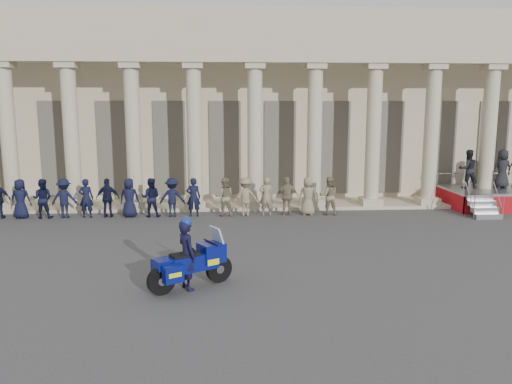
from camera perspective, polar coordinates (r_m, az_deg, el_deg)
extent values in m
plane|color=#3A3A3C|center=(14.33, -3.65, -8.38)|extent=(90.00, 90.00, 0.00)
cube|color=tan|center=(28.64, -3.54, 9.71)|extent=(40.00, 10.00, 9.00)
cube|color=tan|center=(22.85, -3.50, -1.40)|extent=(40.00, 2.60, 0.15)
cube|color=tan|center=(21.77, -3.69, 15.81)|extent=(35.80, 1.00, 1.00)
cube|color=tan|center=(21.92, -3.73, 18.67)|extent=(35.80, 1.00, 1.20)
cube|color=tan|center=(23.88, -25.92, -1.33)|extent=(0.90, 0.90, 0.30)
cylinder|color=tan|center=(23.56, -26.44, 5.74)|extent=(0.64, 0.64, 5.60)
cube|color=tan|center=(23.59, -26.98, 12.82)|extent=(0.85, 0.85, 0.24)
cube|color=tan|center=(23.00, -19.93, -1.32)|extent=(0.90, 0.90, 0.30)
cylinder|color=tan|center=(22.66, -20.36, 6.03)|extent=(0.64, 0.64, 5.60)
cube|color=tan|center=(22.70, -20.79, 13.39)|extent=(0.85, 0.85, 0.24)
cube|color=tan|center=(22.39, -13.55, -1.29)|extent=(0.90, 0.90, 0.30)
cylinder|color=tan|center=(22.04, -13.85, 6.26)|extent=(0.64, 0.64, 5.60)
cube|color=tan|center=(22.08, -14.16, 13.84)|extent=(0.85, 0.85, 0.24)
cube|color=tan|center=(22.07, -6.89, -1.25)|extent=(0.90, 0.90, 0.30)
cylinder|color=tan|center=(21.72, -7.05, 6.42)|extent=(0.64, 0.64, 5.60)
cube|color=tan|center=(21.76, -7.21, 14.12)|extent=(0.85, 0.85, 0.24)
cube|color=tan|center=(22.05, -0.13, -1.19)|extent=(0.90, 0.90, 0.30)
cylinder|color=tan|center=(21.70, -0.14, 6.49)|extent=(0.64, 0.64, 5.60)
cube|color=tan|center=(21.74, -0.14, 14.19)|extent=(0.85, 0.85, 0.24)
cube|color=tan|center=(22.34, 6.54, -1.11)|extent=(0.90, 0.90, 0.30)
cylinder|color=tan|center=(21.99, 6.69, 6.46)|extent=(0.64, 0.64, 5.60)
cube|color=tan|center=(22.03, 6.84, 14.07)|extent=(0.85, 0.85, 0.24)
cube|color=tan|center=(22.92, 12.96, -1.02)|extent=(0.90, 0.90, 0.30)
cylinder|color=tan|center=(22.58, 13.24, 6.36)|extent=(0.64, 0.64, 5.60)
cube|color=tan|center=(22.62, 13.53, 13.76)|extent=(0.85, 0.85, 0.24)
cube|color=tan|center=(23.78, 18.99, -0.93)|extent=(0.90, 0.90, 0.30)
cylinder|color=tan|center=(23.45, 19.38, 6.18)|extent=(0.64, 0.64, 5.60)
cube|color=tan|center=(23.49, 19.78, 13.30)|extent=(0.85, 0.85, 0.24)
cube|color=tan|center=(24.87, 24.55, -0.83)|extent=(0.90, 0.90, 0.30)
cylinder|color=tan|center=(24.56, 25.02, 5.95)|extent=(0.64, 0.64, 5.60)
cube|color=tan|center=(24.60, 25.51, 12.75)|extent=(0.85, 0.85, 0.24)
cube|color=black|center=(25.96, -27.23, 4.39)|extent=(1.30, 0.12, 4.20)
cube|color=black|center=(25.02, -21.77, 4.61)|extent=(1.30, 0.12, 4.20)
cube|color=black|center=(24.32, -15.94, 4.80)|extent=(1.30, 0.12, 4.20)
cube|color=black|center=(23.89, -9.82, 4.94)|extent=(1.30, 0.12, 4.20)
cube|color=black|center=(23.73, -3.55, 5.04)|extent=(1.30, 0.12, 4.20)
cube|color=black|center=(23.86, 2.73, 5.07)|extent=(1.30, 0.12, 4.20)
cube|color=black|center=(24.26, 8.88, 5.04)|extent=(1.30, 0.12, 4.20)
cube|color=black|center=(24.94, 14.75, 4.96)|extent=(1.30, 0.12, 4.20)
cube|color=black|center=(25.85, 20.26, 4.84)|extent=(1.30, 0.12, 4.20)
cube|color=black|center=(26.99, 25.35, 4.68)|extent=(1.30, 0.12, 4.20)
imported|color=black|center=(22.24, -25.31, -0.71)|extent=(0.78, 0.51, 1.60)
imported|color=black|center=(21.93, -23.21, -0.70)|extent=(0.78, 0.61, 1.60)
imported|color=black|center=(21.65, -21.05, -0.68)|extent=(1.04, 0.60, 1.60)
imported|color=black|center=(21.40, -18.84, -0.67)|extent=(0.59, 0.38, 1.60)
imported|color=black|center=(21.18, -16.57, -0.66)|extent=(0.94, 0.39, 1.60)
imported|color=black|center=(21.00, -14.27, -0.64)|extent=(0.78, 0.51, 1.60)
imported|color=black|center=(20.85, -11.92, -0.62)|extent=(0.78, 0.61, 1.60)
imported|color=black|center=(20.73, -9.55, -0.60)|extent=(1.04, 0.60, 1.60)
imported|color=black|center=(20.65, -7.16, -0.58)|extent=(0.59, 0.38, 1.60)
imported|color=#7C7256|center=(20.60, -3.63, -0.55)|extent=(0.78, 0.61, 1.60)
imported|color=#7C7256|center=(20.61, -1.22, -0.53)|extent=(1.04, 0.60, 1.60)
imported|color=#7C7256|center=(20.66, 1.19, -0.51)|extent=(0.59, 0.38, 1.60)
imported|color=#7C7256|center=(20.75, 3.58, -0.48)|extent=(0.94, 0.39, 1.60)
imported|color=#7C7256|center=(20.87, 5.95, -0.46)|extent=(0.78, 0.51, 1.60)
imported|color=#7C7256|center=(21.02, 8.29, -0.43)|extent=(0.78, 0.61, 1.60)
cube|color=gray|center=(24.86, 25.59, 0.26)|extent=(4.22, 3.01, 0.10)
cube|color=#A00C15|center=(23.65, 27.23, -1.34)|extent=(4.22, 0.04, 0.75)
cube|color=#A00C15|center=(23.99, 21.14, -0.78)|extent=(0.04, 3.01, 0.75)
cube|color=gray|center=(22.18, 25.00, -2.54)|extent=(1.10, 0.28, 0.21)
cube|color=gray|center=(22.38, 24.70, -1.86)|extent=(1.10, 0.28, 0.21)
cube|color=gray|center=(22.59, 24.41, -1.20)|extent=(1.10, 0.28, 0.21)
cube|color=gray|center=(22.79, 24.13, -0.54)|extent=(1.10, 0.28, 0.21)
cylinder|color=gray|center=(26.05, 24.15, 1.97)|extent=(4.22, 0.04, 0.04)
imported|color=black|center=(24.36, 23.04, 2.44)|extent=(0.84, 0.66, 1.73)
imported|color=black|center=(24.72, 24.71, 2.43)|extent=(0.63, 0.41, 1.73)
imported|color=black|center=(25.11, 26.32, 2.41)|extent=(0.85, 0.55, 1.73)
cylinder|color=black|center=(12.95, -4.26, -8.74)|extent=(0.67, 0.48, 0.70)
cylinder|color=black|center=(12.29, -10.77, -9.92)|extent=(0.67, 0.48, 0.70)
cube|color=navy|center=(12.52, -7.24, -7.96)|extent=(1.27, 1.00, 0.40)
cube|color=navy|center=(12.71, -5.11, -6.86)|extent=(0.78, 0.77, 0.48)
cube|color=silver|center=(12.78, -5.10, -7.91)|extent=(0.36, 0.39, 0.13)
cube|color=#B2BFCC|center=(12.70, -4.43, -5.19)|extent=(0.44, 0.53, 0.57)
cube|color=black|center=(12.37, -8.13, -7.18)|extent=(0.77, 0.66, 0.11)
cube|color=navy|center=(12.18, -10.60, -8.14)|extent=(0.50, 0.50, 0.23)
cube|color=navy|center=(11.98, -9.45, -9.22)|extent=(0.53, 0.44, 0.42)
cube|color=#DAE30B|center=(11.98, -9.45, -9.22)|extent=(0.40, 0.38, 0.11)
cube|color=navy|center=(12.57, -10.76, -8.35)|extent=(0.53, 0.44, 0.42)
cube|color=#DAE30B|center=(12.57, -10.76, -8.35)|extent=(0.40, 0.38, 0.11)
cylinder|color=silver|center=(12.63, -9.90, -9.49)|extent=(0.60, 0.42, 0.11)
cylinder|color=black|center=(12.64, -5.13, -5.76)|extent=(0.41, 0.65, 0.04)
imported|color=black|center=(12.40, -7.91, -7.14)|extent=(0.68, 0.76, 1.73)
sphere|color=navy|center=(12.19, -8.00, -3.45)|extent=(0.28, 0.28, 0.28)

